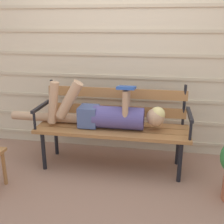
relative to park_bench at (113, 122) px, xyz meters
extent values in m
plane|color=#936B56|center=(0.00, -0.21, -0.51)|extent=(12.00, 12.00, 0.00)
cube|color=beige|center=(0.00, 0.47, 0.69)|extent=(4.86, 0.06, 2.40)
cube|color=#C1AD8E|center=(0.00, 0.43, -0.38)|extent=(4.86, 0.02, 0.04)
cube|color=#C1AD8E|center=(0.00, 0.43, -0.11)|extent=(4.86, 0.02, 0.04)
cube|color=#C1AD8E|center=(0.00, 0.43, 0.15)|extent=(4.86, 0.02, 0.04)
cube|color=#C1AD8E|center=(0.00, 0.43, 0.42)|extent=(4.86, 0.02, 0.04)
cube|color=#C1AD8E|center=(0.00, 0.43, 0.69)|extent=(4.86, 0.02, 0.04)
cube|color=#C1AD8E|center=(0.00, 0.43, 0.95)|extent=(4.86, 0.02, 0.04)
cube|color=#C1AD8E|center=(0.00, 0.43, 1.22)|extent=(4.86, 0.02, 0.04)
cube|color=#9E6638|center=(0.00, -0.23, -0.06)|extent=(1.66, 0.15, 0.04)
cube|color=#9E6638|center=(0.00, -0.07, -0.06)|extent=(1.66, 0.15, 0.04)
cube|color=#9E6638|center=(0.00, 0.09, -0.06)|extent=(1.66, 0.15, 0.04)
cube|color=#9E6638|center=(0.00, 0.17, 0.08)|extent=(1.59, 0.05, 0.11)
cube|color=#9E6638|center=(0.00, 0.17, 0.29)|extent=(1.59, 0.05, 0.11)
cylinder|color=black|center=(-0.76, 0.17, 0.18)|extent=(0.03, 0.03, 0.45)
cylinder|color=black|center=(0.76, 0.17, 0.18)|extent=(0.03, 0.03, 0.45)
cylinder|color=black|center=(-0.73, -0.26, -0.30)|extent=(0.04, 0.04, 0.43)
cylinder|color=black|center=(0.73, -0.26, -0.30)|extent=(0.04, 0.04, 0.43)
cylinder|color=black|center=(-0.73, 0.12, -0.30)|extent=(0.04, 0.04, 0.43)
cylinder|color=black|center=(0.73, 0.12, -0.30)|extent=(0.04, 0.04, 0.43)
cube|color=black|center=(-0.80, -0.07, 0.16)|extent=(0.04, 0.46, 0.03)
cylinder|color=black|center=(-0.80, -0.26, 0.06)|extent=(0.03, 0.03, 0.20)
cube|color=black|center=(0.80, -0.07, 0.16)|extent=(0.04, 0.46, 0.03)
cylinder|color=black|center=(0.80, -0.26, 0.06)|extent=(0.03, 0.03, 0.20)
cylinder|color=#514784|center=(0.07, -0.07, 0.08)|extent=(0.54, 0.24, 0.24)
cube|color=#475684|center=(-0.26, -0.07, 0.08)|extent=(0.20, 0.23, 0.22)
sphere|color=tan|center=(0.46, -0.07, 0.11)|extent=(0.19, 0.19, 0.19)
sphere|color=#E0C67A|center=(0.48, -0.07, 0.14)|extent=(0.16, 0.16, 0.16)
cylinder|color=tan|center=(-0.45, -0.13, 0.27)|extent=(0.32, 0.11, 0.43)
cylinder|color=tan|center=(-0.63, -0.13, 0.23)|extent=(0.16, 0.09, 0.46)
cylinder|color=tan|center=(-0.76, -0.01, 0.01)|extent=(0.85, 0.10, 0.10)
cylinder|color=tan|center=(0.15, -0.15, 0.23)|extent=(0.06, 0.06, 0.32)
cylinder|color=tan|center=(0.15, 0.01, 0.23)|extent=(0.06, 0.06, 0.32)
cube|color=#284C9E|center=(0.15, -0.07, 0.41)|extent=(0.18, 0.25, 0.07)
cylinder|color=#9E6638|center=(-0.99, -0.61, -0.33)|extent=(0.04, 0.04, 0.37)
camera|label=1|loc=(0.49, -2.81, 1.04)|focal=44.00mm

